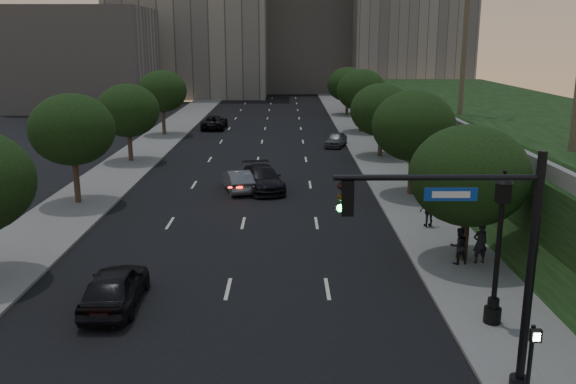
{
  "coord_description": "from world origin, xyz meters",
  "views": [
    {
      "loc": [
        2.34,
        -17.79,
        9.8
      ],
      "look_at": [
        2.42,
        6.77,
        3.6
      ],
      "focal_mm": 38.0,
      "sensor_mm": 36.0,
      "label": 1
    }
  ],
  "objects_px": {
    "sedan_near_left": "(115,287)",
    "sedan_mid_left": "(238,180)",
    "sedan_near_right": "(263,179)",
    "pedestrian_b": "(459,246)",
    "traffic_signal_mast": "(490,272)",
    "sedan_far_left": "(214,122)",
    "pedestrian_a": "(480,243)",
    "pedestrian_c": "(429,210)",
    "sedan_far_right": "(336,139)",
    "street_lamp": "(498,255)"
  },
  "relations": [
    {
      "from": "pedestrian_a",
      "to": "sedan_near_left",
      "type": "bearing_deg",
      "value": 4.02
    },
    {
      "from": "sedan_mid_left",
      "to": "pedestrian_c",
      "type": "bearing_deg",
      "value": 126.96
    },
    {
      "from": "sedan_mid_left",
      "to": "sedan_near_right",
      "type": "bearing_deg",
      "value": 171.92
    },
    {
      "from": "sedan_far_right",
      "to": "pedestrian_c",
      "type": "xyz_separation_m",
      "value": [
        2.88,
        -25.41,
        0.36
      ]
    },
    {
      "from": "pedestrian_a",
      "to": "pedestrian_c",
      "type": "height_order",
      "value": "pedestrian_a"
    },
    {
      "from": "sedan_far_left",
      "to": "pedestrian_b",
      "type": "xyz_separation_m",
      "value": [
        15.55,
        -42.39,
        0.23
      ]
    },
    {
      "from": "sedan_near_left",
      "to": "sedan_mid_left",
      "type": "xyz_separation_m",
      "value": [
        3.23,
        17.91,
        -0.09
      ]
    },
    {
      "from": "sedan_near_right",
      "to": "pedestrian_a",
      "type": "xyz_separation_m",
      "value": [
        10.09,
        -13.96,
        0.28
      ]
    },
    {
      "from": "pedestrian_a",
      "to": "pedestrian_c",
      "type": "relative_size",
      "value": 1.05
    },
    {
      "from": "sedan_near_left",
      "to": "sedan_far_left",
      "type": "distance_m",
      "value": 46.48
    },
    {
      "from": "sedan_far_left",
      "to": "pedestrian_a",
      "type": "xyz_separation_m",
      "value": [
        16.51,
        -42.29,
        0.32
      ]
    },
    {
      "from": "street_lamp",
      "to": "sedan_far_left",
      "type": "distance_m",
      "value": 50.49
    },
    {
      "from": "sedan_near_left",
      "to": "sedan_far_left",
      "type": "xyz_separation_m",
      "value": [
        -1.56,
        46.45,
        -0.05
      ]
    },
    {
      "from": "sedan_mid_left",
      "to": "sedan_far_right",
      "type": "distance_m",
      "value": 18.75
    },
    {
      "from": "sedan_near_left",
      "to": "pedestrian_c",
      "type": "height_order",
      "value": "pedestrian_c"
    },
    {
      "from": "pedestrian_a",
      "to": "pedestrian_c",
      "type": "bearing_deg",
      "value": -91.03
    },
    {
      "from": "sedan_mid_left",
      "to": "sedan_far_left",
      "type": "distance_m",
      "value": 28.94
    },
    {
      "from": "pedestrian_a",
      "to": "pedestrian_b",
      "type": "distance_m",
      "value": 0.97
    },
    {
      "from": "sedan_mid_left",
      "to": "pedestrian_a",
      "type": "relative_size",
      "value": 2.34
    },
    {
      "from": "street_lamp",
      "to": "sedan_near_left",
      "type": "distance_m",
      "value": 13.84
    },
    {
      "from": "street_lamp",
      "to": "sedan_near_right",
      "type": "relative_size",
      "value": 1.03
    },
    {
      "from": "sedan_far_left",
      "to": "traffic_signal_mast",
      "type": "bearing_deg",
      "value": 105.62
    },
    {
      "from": "sedan_near_right",
      "to": "pedestrian_b",
      "type": "distance_m",
      "value": 16.75
    },
    {
      "from": "sedan_far_left",
      "to": "pedestrian_a",
      "type": "relative_size",
      "value": 2.94
    },
    {
      "from": "traffic_signal_mast",
      "to": "sedan_far_left",
      "type": "bearing_deg",
      "value": 104.46
    },
    {
      "from": "sedan_near_left",
      "to": "sedan_mid_left",
      "type": "height_order",
      "value": "sedan_near_left"
    },
    {
      "from": "sedan_far_left",
      "to": "sedan_far_right",
      "type": "height_order",
      "value": "sedan_far_left"
    },
    {
      "from": "street_lamp",
      "to": "sedan_far_right",
      "type": "distance_m",
      "value": 36.76
    },
    {
      "from": "sedan_far_right",
      "to": "sedan_far_left",
      "type": "bearing_deg",
      "value": 154.34
    },
    {
      "from": "sedan_near_right",
      "to": "pedestrian_b",
      "type": "xyz_separation_m",
      "value": [
        9.13,
        -14.05,
        0.18
      ]
    },
    {
      "from": "sedan_mid_left",
      "to": "pedestrian_c",
      "type": "xyz_separation_m",
      "value": [
        10.72,
        -8.37,
        0.32
      ]
    },
    {
      "from": "pedestrian_b",
      "to": "pedestrian_a",
      "type": "bearing_deg",
      "value": 174.4
    },
    {
      "from": "sedan_far_left",
      "to": "pedestrian_a",
      "type": "distance_m",
      "value": 45.4
    },
    {
      "from": "street_lamp",
      "to": "pedestrian_c",
      "type": "distance_m",
      "value": 11.33
    },
    {
      "from": "traffic_signal_mast",
      "to": "sedan_far_right",
      "type": "distance_m",
      "value": 40.89
    },
    {
      "from": "sedan_near_right",
      "to": "pedestrian_a",
      "type": "distance_m",
      "value": 17.22
    },
    {
      "from": "sedan_near_left",
      "to": "sedan_mid_left",
      "type": "distance_m",
      "value": 18.2
    },
    {
      "from": "sedan_near_right",
      "to": "sedan_near_left",
      "type": "bearing_deg",
      "value": -118.79
    },
    {
      "from": "traffic_signal_mast",
      "to": "pedestrian_b",
      "type": "bearing_deg",
      "value": 78.21
    },
    {
      "from": "street_lamp",
      "to": "pedestrian_b",
      "type": "bearing_deg",
      "value": 86.27
    },
    {
      "from": "sedan_far_right",
      "to": "pedestrian_a",
      "type": "xyz_separation_m",
      "value": [
        3.88,
        -30.79,
        0.4
      ]
    },
    {
      "from": "street_lamp",
      "to": "sedan_far_left",
      "type": "bearing_deg",
      "value": 107.5
    },
    {
      "from": "sedan_near_left",
      "to": "sedan_near_right",
      "type": "relative_size",
      "value": 0.86
    },
    {
      "from": "pedestrian_b",
      "to": "sedan_near_left",
      "type": "bearing_deg",
      "value": 5.21
    },
    {
      "from": "sedan_far_right",
      "to": "sedan_near_left",
      "type": "bearing_deg",
      "value": -90.89
    },
    {
      "from": "sedan_far_right",
      "to": "pedestrian_b",
      "type": "bearing_deg",
      "value": -67.92
    },
    {
      "from": "traffic_signal_mast",
      "to": "street_lamp",
      "type": "bearing_deg",
      "value": 67.84
    },
    {
      "from": "sedan_near_left",
      "to": "sedan_far_right",
      "type": "height_order",
      "value": "sedan_near_left"
    },
    {
      "from": "sedan_far_right",
      "to": "pedestrian_c",
      "type": "height_order",
      "value": "pedestrian_c"
    },
    {
      "from": "sedan_far_left",
      "to": "sedan_far_right",
      "type": "bearing_deg",
      "value": 138.82
    }
  ]
}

